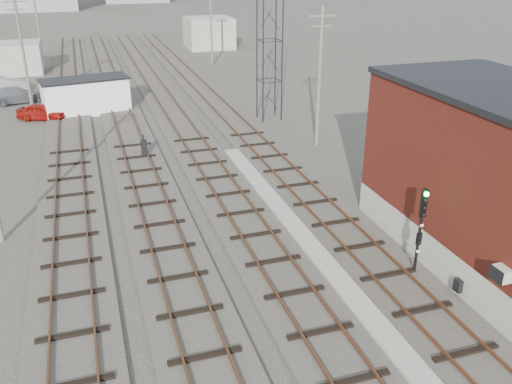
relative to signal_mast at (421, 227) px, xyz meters
name	(u,v)px	position (x,y,z in m)	size (l,w,h in m)	color
ground	(154,65)	(-3.70, 48.23, -2.22)	(320.00, 320.00, 0.00)	#282621
track_right	(219,108)	(-1.20, 27.23, -2.12)	(3.20, 90.00, 0.39)	#332D28
track_mid_right	(172,111)	(-5.20, 27.23, -2.12)	(3.20, 90.00, 0.39)	#332D28
track_mid_left	(122,116)	(-9.20, 27.23, -2.12)	(3.20, 90.00, 0.39)	#332D28
track_left	(69,120)	(-13.20, 27.23, -2.12)	(3.20, 90.00, 0.39)	#332D28
platform_curb	(319,258)	(-3.20, 2.23, -2.09)	(0.90, 28.00, 0.26)	gray
brick_building	(504,180)	(3.80, 0.23, 1.41)	(6.54, 12.20, 7.22)	gray
lattice_tower	(270,19)	(1.80, 23.23, 5.28)	(1.60, 1.60, 15.00)	black
utility_pole_left_b	(22,48)	(-16.20, 33.23, 2.57)	(1.80, 0.24, 9.00)	#595147
utility_pole_left_c	(37,17)	(-16.20, 58.23, 2.57)	(1.80, 0.24, 9.00)	#595147
utility_pole_right_a	(320,74)	(2.80, 16.23, 2.57)	(1.80, 0.24, 9.00)	#595147
utility_pole_right_b	(211,22)	(2.80, 46.23, 2.57)	(1.80, 0.24, 9.00)	#595147
shed_left	(2,59)	(-19.70, 48.23, -0.62)	(8.00, 5.00, 3.20)	gray
shed_right	(209,33)	(5.30, 58.23, -0.22)	(6.00, 6.00, 4.00)	gray
signal_mast	(421,227)	(0.00, 0.00, 0.00)	(0.40, 0.41, 3.83)	gray
switch_stand	(144,148)	(-8.65, 16.98, -1.52)	(0.37, 0.37, 1.48)	black
site_trailer	(86,96)	(-11.71, 29.25, -0.79)	(7.15, 4.00, 2.85)	white
car_red	(42,112)	(-15.13, 28.29, -1.59)	(1.50, 3.73, 1.27)	maroon
car_grey	(16,95)	(-17.43, 34.47, -1.53)	(1.95, 4.80, 1.39)	slate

